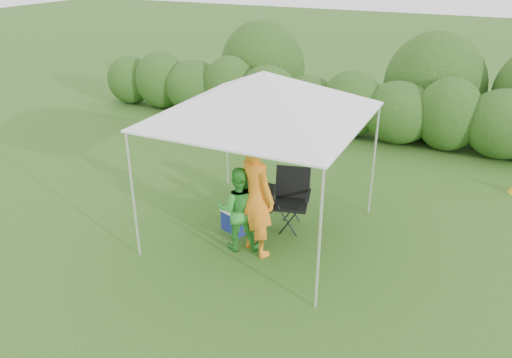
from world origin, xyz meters
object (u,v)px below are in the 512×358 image
at_px(man, 256,197).
at_px(chair_right, 291,195).
at_px(woman, 239,209).
at_px(canopy, 263,95).
at_px(cooler, 236,220).
at_px(chair_left, 258,204).

bearing_deg(man, chair_right, -75.99).
relative_size(chair_right, woman, 0.74).
relative_size(canopy, man, 1.57).
xyz_separation_m(chair_right, cooler, (-0.79, -0.59, -0.40)).
bearing_deg(chair_right, canopy, -142.24).
xyz_separation_m(chair_right, chair_left, (-0.47, -0.36, -0.12)).
relative_size(chair_left, woman, 0.60).
distance_m(man, cooler, 1.08).
bearing_deg(chair_right, woman, -129.79).
xyz_separation_m(man, woman, (-0.31, -0.02, -0.27)).
height_order(chair_left, woman, woman).
bearing_deg(cooler, chair_left, 55.51).
bearing_deg(man, woman, 27.73).
bearing_deg(cooler, woman, -36.98).
height_order(woman, cooler, woman).
xyz_separation_m(canopy, cooler, (-0.44, -0.14, -2.26)).
distance_m(canopy, chair_left, 1.98).
height_order(chair_right, cooler, chair_right).
bearing_deg(chair_left, canopy, -27.35).
bearing_deg(woman, cooler, -82.59).
relative_size(woman, cooler, 2.56).
xyz_separation_m(chair_right, man, (-0.19, -1.03, 0.38)).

